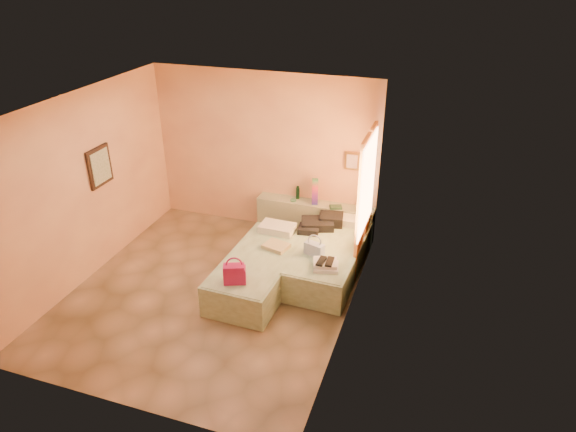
% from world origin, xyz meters
% --- Properties ---
extents(ground, '(4.50, 4.50, 0.00)m').
position_xyz_m(ground, '(0.00, 0.00, 0.00)').
color(ground, tan).
rests_on(ground, ground).
extents(room_walls, '(4.02, 4.51, 2.81)m').
position_xyz_m(room_walls, '(0.21, 0.57, 1.79)').
color(room_walls, '#FBC186').
rests_on(room_walls, ground).
extents(headboard_ledge, '(2.05, 0.30, 0.65)m').
position_xyz_m(headboard_ledge, '(0.98, 2.10, 0.33)').
color(headboard_ledge, gray).
rests_on(headboard_ledge, ground).
extents(bed_left, '(0.97, 2.03, 0.50)m').
position_xyz_m(bed_left, '(0.60, 0.40, 0.25)').
color(bed_left, beige).
rests_on(bed_left, ground).
extents(bed_right, '(0.97, 2.03, 0.50)m').
position_xyz_m(bed_right, '(1.50, 1.05, 0.25)').
color(bed_right, beige).
rests_on(bed_right, ground).
extents(water_bottle, '(0.06, 0.06, 0.23)m').
position_xyz_m(water_bottle, '(0.63, 2.17, 0.76)').
color(water_bottle, '#13341F').
rests_on(water_bottle, headboard_ledge).
extents(rainbow_box, '(0.13, 0.13, 0.46)m').
position_xyz_m(rainbow_box, '(0.97, 2.06, 0.88)').
color(rainbow_box, '#B91658').
rests_on(rainbow_box, headboard_ledge).
extents(small_dish, '(0.12, 0.12, 0.03)m').
position_xyz_m(small_dish, '(0.59, 2.06, 0.66)').
color(small_dish, '#4A8965').
rests_on(small_dish, headboard_ledge).
extents(green_book, '(0.24, 0.20, 0.03)m').
position_xyz_m(green_book, '(1.36, 2.02, 0.67)').
color(green_book, '#254632').
rests_on(green_book, headboard_ledge).
extents(flower_vase, '(0.23, 0.23, 0.24)m').
position_xyz_m(flower_vase, '(1.77, 2.14, 0.77)').
color(flower_vase, white).
rests_on(flower_vase, headboard_ledge).
extents(magenta_handbag, '(0.34, 0.27, 0.28)m').
position_xyz_m(magenta_handbag, '(0.52, -0.31, 0.64)').
color(magenta_handbag, '#B91658').
rests_on(magenta_handbag, bed_left).
extents(khaki_garment, '(0.42, 0.37, 0.06)m').
position_xyz_m(khaki_garment, '(0.75, 0.71, 0.53)').
color(khaki_garment, tan).
rests_on(khaki_garment, bed_left).
extents(clothes_pile, '(0.69, 0.69, 0.17)m').
position_xyz_m(clothes_pile, '(1.22, 1.54, 0.58)').
color(clothes_pile, black).
rests_on(clothes_pile, bed_right).
extents(blue_handbag, '(0.32, 0.21, 0.19)m').
position_xyz_m(blue_handbag, '(1.35, 0.71, 0.60)').
color(blue_handbag, '#476EAB').
rests_on(blue_handbag, bed_right).
extents(towel_stack, '(0.41, 0.37, 0.10)m').
position_xyz_m(towel_stack, '(1.61, 0.41, 0.55)').
color(towel_stack, white).
rests_on(towel_stack, bed_right).
extents(sandal_pair, '(0.20, 0.26, 0.03)m').
position_xyz_m(sandal_pair, '(1.60, 0.40, 0.61)').
color(sandal_pair, black).
rests_on(sandal_pair, towel_stack).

